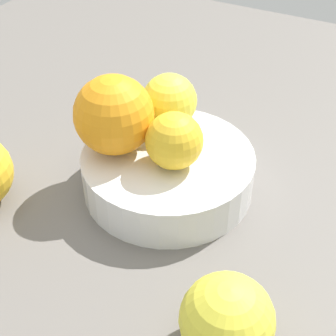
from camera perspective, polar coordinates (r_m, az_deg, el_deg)
The scene contains 6 objects.
ground_plane at distance 58.20cm, azimuth -0.00°, elevation -2.92°, with size 110.00×110.00×2.00cm, color #66605B.
fruit_bowl at distance 56.09cm, azimuth -0.00°, elevation -0.47°, with size 18.98×18.98×4.69cm.
orange_in_bowl_0 at distance 57.61cm, azimuth 0.16°, elevation 7.59°, with size 6.33×6.33×6.33cm, color yellow.
orange_in_bowl_1 at distance 51.46cm, azimuth 0.71°, elevation 3.10°, with size 6.04×6.04×6.04cm, color yellow.
orange_in_bowl_2 at distance 53.40cm, azimuth -6.15°, elevation 5.99°, with size 8.59×8.59×8.59cm, color orange.
orange_loose_1 at distance 41.46cm, azimuth 6.67°, elevation -16.71°, with size 7.64×7.64×7.64cm, color yellow.
Camera 1 is at (20.26, -38.23, 37.93)cm, focal length 53.86 mm.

